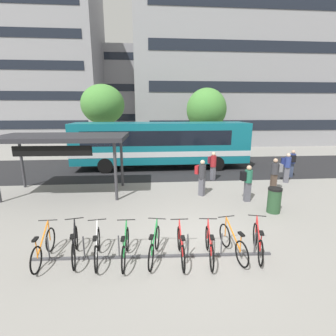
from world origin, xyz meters
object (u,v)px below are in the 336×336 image
Objects in this scene: parked_bicycle_red_8 at (258,242)px; commuter_red_pack_5 at (202,175)px; parked_bicycle_orange_7 at (233,243)px; transit_shelter at (62,139)px; commuter_maroon_pack_2 at (213,164)px; parked_bicycle_red_5 at (181,247)px; commuter_grey_pack_1 at (275,172)px; commuter_black_pack_0 at (292,162)px; parked_bicycle_green_3 at (125,248)px; street_tree_1 at (206,110)px; street_tree_0 at (103,105)px; city_bus at (162,143)px; trash_bin at (274,200)px; parked_bicycle_green_4 at (154,246)px; commuter_black_pack_4 at (247,181)px; parked_bicycle_white_2 at (97,247)px; commuter_navy_pack_3 at (287,166)px; parked_bicycle_orange_0 at (44,248)px; parked_bicycle_red_6 at (209,246)px; parked_bicycle_black_1 at (75,246)px.

commuter_red_pack_5 is (-0.56, 5.07, 0.64)m from parked_bicycle_red_8.
commuter_red_pack_5 is (0.17, 5.07, 0.64)m from parked_bicycle_orange_7.
transit_shelter reaches higher than commuter_maroon_pack_2.
commuter_grey_pack_1 reaches higher than parked_bicycle_red_5.
commuter_maroon_pack_2 is at bearing 115.28° from commuter_black_pack_0.
parked_bicycle_green_3 is at bearing -76.39° from commuter_red_pack_5.
parked_bicycle_red_5 is at bearing -105.15° from street_tree_1.
commuter_black_pack_0 is 0.27× the size of street_tree_0.
trash_bin is (4.08, -8.18, -1.26)m from city_bus.
commuter_black_pack_4 reaches higher than parked_bicycle_green_4.
commuter_navy_pack_3 reaches higher than parked_bicycle_white_2.
transit_shelter reaches higher than parked_bicycle_orange_0.
parked_bicycle_orange_0 is at bearing 93.60° from parked_bicycle_red_6.
commuter_navy_pack_3 reaches higher than parked_bicycle_orange_0.
parked_bicycle_orange_0 and parked_bicycle_green_4 have the same top height.
parked_bicycle_white_2 is 0.99× the size of parked_bicycle_red_5.
parked_bicycle_green_3 is 3.03m from parked_bicycle_orange_7.
parked_bicycle_black_1 is 1.43m from parked_bicycle_green_3.
parked_bicycle_black_1 is at bearing -83.54° from street_tree_0.
parked_bicycle_green_4 is at bearing -93.87° from parked_bicycle_orange_0.
commuter_maroon_pack_2 reaches higher than trash_bin.
parked_bicycle_orange_0 is 1.00× the size of parked_bicycle_red_6.
parked_bicycle_white_2 and parked_bicycle_green_4 have the same top height.
commuter_black_pack_4 is (7.32, 3.96, 0.59)m from parked_bicycle_orange_0.
parked_bicycle_black_1 is at bearing -87.13° from parked_bicycle_orange_0.
trash_bin is at bearing -42.01° from parked_bicycle_red_6.
commuter_maroon_pack_2 is (7.85, 1.80, -1.74)m from transit_shelter.
parked_bicycle_red_6 is 1.44m from parked_bicycle_red_8.
street_tree_0 is (-4.86, 17.20, 4.11)m from parked_bicycle_red_5.
parked_bicycle_black_1 is at bearing -69.50° from transit_shelter.
parked_bicycle_white_2 is 1.02× the size of commuter_black_pack_4.
parked_bicycle_black_1 is 0.28× the size of street_tree_1.
city_bus reaches higher than parked_bicycle_orange_7.
parked_bicycle_white_2 is 12.90m from commuter_black_pack_0.
commuter_grey_pack_1 is at bearing -43.87° from parked_bicycle_red_5.
parked_bicycle_white_2 and parked_bicycle_red_5 have the same top height.
parked_bicycle_orange_0 is 1.01× the size of parked_bicycle_white_2.
parked_bicycle_red_8 is at bearing 58.59° from commuter_grey_pack_1.
commuter_black_pack_4 is at bearing -34.96° from parked_bicycle_orange_7.
parked_bicycle_orange_7 is at bearing -74.45° from parked_bicycle_red_6.
parked_bicycle_green_4 is (1.57, -0.06, 0.00)m from parked_bicycle_white_2.
city_bus is 6.98× the size of parked_bicycle_orange_0.
parked_bicycle_orange_7 is 1.03× the size of parked_bicycle_red_8.
commuter_maroon_pack_2 is 0.95× the size of commuter_red_pack_5.
parked_bicycle_red_6 is (0.79, -0.03, 0.00)m from parked_bicycle_red_5.
commuter_navy_pack_3 is (6.15, 6.95, 0.60)m from parked_bicycle_red_6.
transit_shelter is at bearing 38.93° from parked_bicycle_orange_7.
parked_bicycle_orange_7 is at bearing -98.56° from parked_bicycle_white_2.
street_tree_1 reaches higher than commuter_black_pack_0.
parked_bicycle_green_3 is (0.78, -0.08, 0.00)m from parked_bicycle_white_2.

